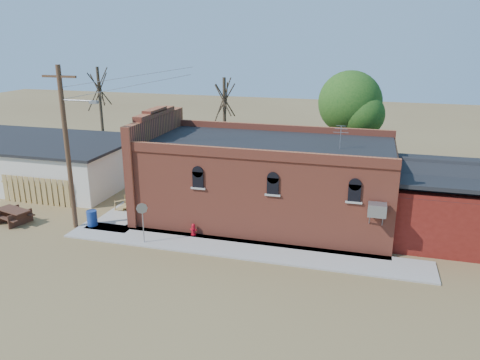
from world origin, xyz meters
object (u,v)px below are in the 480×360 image
(stop_sign, at_px, (142,212))
(picnic_table, at_px, (14,214))
(trash_barrel, at_px, (92,218))
(fire_hydrant, at_px, (193,229))
(brick_bar, at_px, (262,180))
(utility_pole, at_px, (68,145))

(stop_sign, xyz_separation_m, picnic_table, (-8.55, 0.53, -1.22))
(trash_barrel, height_order, picnic_table, trash_barrel)
(fire_hydrant, relative_size, stop_sign, 0.30)
(stop_sign, relative_size, trash_barrel, 2.48)
(fire_hydrant, bearing_deg, stop_sign, -127.33)
(brick_bar, relative_size, stop_sign, 7.48)
(picnic_table, bearing_deg, brick_bar, 34.20)
(fire_hydrant, height_order, stop_sign, stop_sign)
(trash_barrel, bearing_deg, utility_pole, -160.45)
(trash_barrel, bearing_deg, picnic_table, -171.24)
(fire_hydrant, xyz_separation_m, stop_sign, (-2.16, -1.55, 1.36))
(brick_bar, relative_size, utility_pole, 1.82)
(utility_pole, height_order, stop_sign, utility_pole)
(utility_pole, relative_size, trash_barrel, 10.17)
(picnic_table, bearing_deg, utility_pole, 21.39)
(brick_bar, xyz_separation_m, fire_hydrant, (-2.92, -3.70, -1.94))
(stop_sign, bearing_deg, utility_pole, 159.83)
(stop_sign, height_order, picnic_table, stop_sign)
(brick_bar, bearing_deg, picnic_table, -160.91)
(brick_bar, height_order, trash_barrel, brick_bar)
(stop_sign, distance_m, picnic_table, 8.65)
(stop_sign, bearing_deg, fire_hydrant, 27.07)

